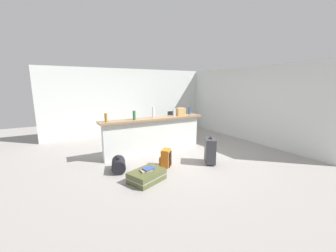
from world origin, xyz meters
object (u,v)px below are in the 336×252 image
at_px(bottle_white, 153,112).
at_px(suitcase_upright_charcoal, 210,150).
at_px(book_stack, 147,169).
at_px(bottle_amber, 106,118).
at_px(bottle_green, 134,115).
at_px(duffel_bag_black, 119,165).
at_px(bottle_blue, 189,111).
at_px(suitcase_flat_olive, 147,176).
at_px(grocery_bag, 181,112).
at_px(dining_chair_far_side, 171,121).
at_px(dining_table, 177,120).
at_px(dining_chair_near_partition, 184,126).
at_px(backpack_orange, 166,158).
at_px(bottle_clear, 174,112).

relative_size(bottle_white, suitcase_upright_charcoal, 0.44).
bearing_deg(book_stack, suitcase_upright_charcoal, 4.60).
distance_m(bottle_amber, bottle_green, 0.71).
height_order(bottle_amber, duffel_bag_black, bottle_amber).
distance_m(bottle_blue, suitcase_flat_olive, 2.83).
xyz_separation_m(grocery_bag, dining_chair_far_side, (0.64, 1.69, -0.61)).
relative_size(grocery_bag, book_stack, 0.89).
relative_size(bottle_white, suitcase_flat_olive, 0.33).
height_order(dining_table, suitcase_flat_olive, dining_table).
relative_size(suitcase_flat_olive, duffel_bag_black, 1.64).
distance_m(dining_chair_near_partition, backpack_orange, 2.38).
distance_m(bottle_green, dining_chair_near_partition, 2.26).
relative_size(dining_table, dining_chair_near_partition, 1.18).
height_order(bottle_amber, bottle_green, bottle_green).
xyz_separation_m(bottle_white, grocery_bag, (0.86, -0.05, -0.04)).
distance_m(bottle_blue, duffel_bag_black, 2.78).
bearing_deg(dining_chair_far_side, bottle_white, -132.49).
relative_size(bottle_amber, dining_chair_far_side, 0.23).
distance_m(grocery_bag, dining_chair_far_side, 1.91).
bearing_deg(bottle_blue, dining_chair_far_side, 80.06).
bearing_deg(suitcase_upright_charcoal, dining_chair_far_side, 77.93).
bearing_deg(suitcase_flat_olive, book_stack, -54.64).
bearing_deg(dining_table, grocery_bag, -116.88).
xyz_separation_m(suitcase_upright_charcoal, book_stack, (-1.74, -0.14, -0.08)).
relative_size(bottle_white, dining_chair_far_side, 0.31).
relative_size(bottle_amber, dining_table, 0.19).
bearing_deg(bottle_green, suitcase_upright_charcoal, -41.89).
height_order(bottle_green, backpack_orange, bottle_green).
bearing_deg(suitcase_upright_charcoal, book_stack, -175.40).
relative_size(dining_chair_far_side, duffel_bag_black, 1.71).
height_order(bottle_white, duffel_bag_black, bottle_white).
xyz_separation_m(dining_table, suitcase_flat_olive, (-2.35, -2.68, -0.54)).
relative_size(bottle_green, dining_table, 0.21).
relative_size(bottle_green, backpack_orange, 0.56).
height_order(dining_table, book_stack, dining_table).
bearing_deg(dining_table, bottle_white, -142.26).
xyz_separation_m(bottle_green, dining_table, (2.06, 1.25, -0.49)).
height_order(grocery_bag, book_stack, grocery_bag).
distance_m(bottle_green, duffel_bag_black, 1.36).
distance_m(bottle_white, duffel_bag_black, 1.80).
xyz_separation_m(bottle_white, dining_table, (1.46, 1.13, -0.52)).
bearing_deg(book_stack, bottle_green, 78.73).
xyz_separation_m(bottle_clear, backpack_orange, (-0.81, -0.96, -0.93)).
height_order(bottle_blue, grocery_bag, bottle_blue).
bearing_deg(bottle_amber, duffel_bag_black, -85.02).
height_order(bottle_clear, duffel_bag_black, bottle_clear).
bearing_deg(book_stack, bottle_clear, 44.18).
relative_size(duffel_bag_black, backpack_orange, 1.29).
distance_m(bottle_white, dining_chair_near_partition, 1.69).
bearing_deg(dining_chair_near_partition, bottle_green, -159.57).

